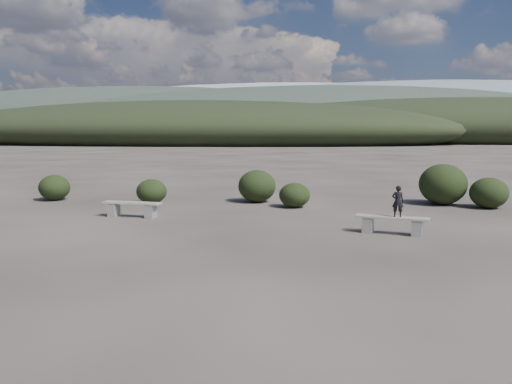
# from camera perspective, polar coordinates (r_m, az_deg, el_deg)

# --- Properties ---
(ground) EXTENTS (1200.00, 1200.00, 0.00)m
(ground) POSITION_cam_1_polar(r_m,az_deg,el_deg) (9.86, -0.50, -8.88)
(ground) COLOR #2C2622
(ground) RESTS_ON ground
(bench_left) EXTENTS (1.94, 0.63, 0.48)m
(bench_left) POSITION_cam_1_polar(r_m,az_deg,el_deg) (16.12, -13.98, -1.78)
(bench_left) COLOR slate
(bench_left) RESTS_ON ground
(bench_right) EXTENTS (1.91, 0.85, 0.47)m
(bench_right) POSITION_cam_1_polar(r_m,az_deg,el_deg) (13.57, 15.29, -3.48)
(bench_right) COLOR slate
(bench_right) RESTS_ON ground
(seated_person) EXTENTS (0.33, 0.25, 0.82)m
(seated_person) POSITION_cam_1_polar(r_m,az_deg,el_deg) (13.47, 15.90, -1.02)
(seated_person) COLOR black
(seated_person) RESTS_ON bench_right
(shrub_a) EXTENTS (1.12, 1.12, 0.92)m
(shrub_a) POSITION_cam_1_polar(r_m,az_deg,el_deg) (18.92, -11.85, 0.07)
(shrub_a) COLOR black
(shrub_a) RESTS_ON ground
(shrub_b) EXTENTS (1.43, 1.43, 1.22)m
(shrub_b) POSITION_cam_1_polar(r_m,az_deg,el_deg) (18.91, 0.11, 0.68)
(shrub_b) COLOR black
(shrub_b) RESTS_ON ground
(shrub_c) EXTENTS (1.10, 1.10, 0.88)m
(shrub_c) POSITION_cam_1_polar(r_m,az_deg,el_deg) (17.66, 4.42, -0.36)
(shrub_c) COLOR black
(shrub_c) RESTS_ON ground
(shrub_d) EXTENTS (1.71, 1.71, 1.50)m
(shrub_d) POSITION_cam_1_polar(r_m,az_deg,el_deg) (19.53, 20.58, 0.84)
(shrub_d) COLOR black
(shrub_d) RESTS_ON ground
(shrub_e) EXTENTS (1.30, 1.30, 1.08)m
(shrub_e) POSITION_cam_1_polar(r_m,az_deg,el_deg) (19.22, 25.08, -0.09)
(shrub_e) COLOR black
(shrub_e) RESTS_ON ground
(shrub_f) EXTENTS (1.17, 1.17, 0.99)m
(shrub_f) POSITION_cam_1_polar(r_m,az_deg,el_deg) (20.95, -22.05, 0.47)
(shrub_f) COLOR black
(shrub_f) RESTS_ON ground
(mountain_ridges) EXTENTS (500.00, 400.00, 56.00)m
(mountain_ridges) POSITION_cam_1_polar(r_m,az_deg,el_deg) (348.67, 5.32, 8.34)
(mountain_ridges) COLOR black
(mountain_ridges) RESTS_ON ground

